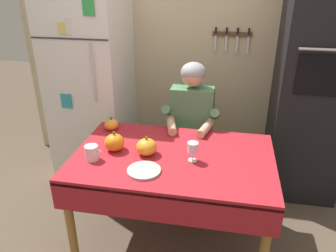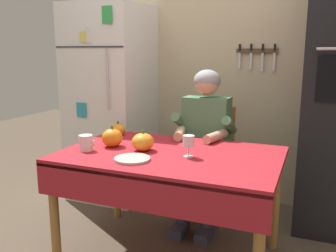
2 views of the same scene
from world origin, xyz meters
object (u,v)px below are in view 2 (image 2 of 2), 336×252
at_px(chair_behind_person, 210,156).
at_px(pumpkin_medium, 112,138).
at_px(pumpkin_large, 143,142).
at_px(pumpkin_small, 118,129).
at_px(seated_person, 204,135).
at_px(dining_table, 169,166).
at_px(serving_tray, 132,159).
at_px(refrigerator, 112,103).
at_px(coffee_mug, 86,143).
at_px(wine_glass, 189,142).

relative_size(chair_behind_person, pumpkin_medium, 6.32).
relative_size(chair_behind_person, pumpkin_large, 6.30).
bearing_deg(pumpkin_small, seated_person, 23.56).
height_order(chair_behind_person, pumpkin_medium, chair_behind_person).
bearing_deg(dining_table, serving_tray, -123.76).
height_order(seated_person, pumpkin_large, seated_person).
height_order(refrigerator, serving_tray, refrigerator).
relative_size(refrigerator, dining_table, 1.29).
distance_m(pumpkin_small, serving_tray, 0.70).
bearing_deg(pumpkin_large, refrigerator, 130.85).
xyz_separation_m(dining_table, chair_behind_person, (0.05, 0.79, -0.14)).
relative_size(pumpkin_small, serving_tray, 0.52).
bearing_deg(coffee_mug, seated_person, 51.77).
bearing_deg(pumpkin_small, pumpkin_medium, -66.55).
xyz_separation_m(coffee_mug, pumpkin_large, (0.35, 0.14, 0.01)).
relative_size(seated_person, pumpkin_medium, 8.46).
bearing_deg(seated_person, pumpkin_large, -111.37).
bearing_deg(chair_behind_person, serving_tray, -101.14).
bearing_deg(chair_behind_person, refrigerator, 174.84).
xyz_separation_m(seated_person, wine_glass, (0.09, -0.63, 0.10)).
bearing_deg(coffee_mug, pumpkin_medium, 54.79).
distance_m(coffee_mug, wine_glass, 0.69).
bearing_deg(dining_table, refrigerator, 137.09).
bearing_deg(serving_tray, wine_glass, 33.95).
bearing_deg(chair_behind_person, pumpkin_medium, -121.51).
xyz_separation_m(chair_behind_person, pumpkin_small, (-0.62, -0.46, 0.27)).
bearing_deg(seated_person, wine_glass, -81.90).
distance_m(refrigerator, coffee_mug, 1.11).
distance_m(seated_person, coffee_mug, 0.95).
relative_size(dining_table, pumpkin_small, 12.24).
xyz_separation_m(refrigerator, pumpkin_large, (0.76, -0.88, -0.10)).
height_order(dining_table, pumpkin_large, pumpkin_large).
distance_m(refrigerator, pumpkin_large, 1.17).
distance_m(dining_table, pumpkin_large, 0.23).
bearing_deg(dining_table, pumpkin_small, 149.37).
height_order(seated_person, pumpkin_medium, seated_person).
distance_m(chair_behind_person, coffee_mug, 1.14).
height_order(wine_glass, serving_tray, wine_glass).
height_order(dining_table, serving_tray, serving_tray).
xyz_separation_m(pumpkin_medium, pumpkin_small, (-0.14, 0.32, -0.02)).
bearing_deg(seated_person, coffee_mug, -128.23).
height_order(coffee_mug, pumpkin_small, pumpkin_small).
xyz_separation_m(refrigerator, wine_glass, (1.09, -0.91, -0.06)).
distance_m(dining_table, pumpkin_small, 0.67).
xyz_separation_m(chair_behind_person, pumpkin_medium, (-0.48, -0.78, 0.29)).
relative_size(seated_person, coffee_mug, 10.50).
distance_m(dining_table, seated_person, 0.61).
distance_m(pumpkin_large, serving_tray, 0.23).
height_order(seated_person, pumpkin_small, seated_person).
distance_m(refrigerator, dining_table, 1.32).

